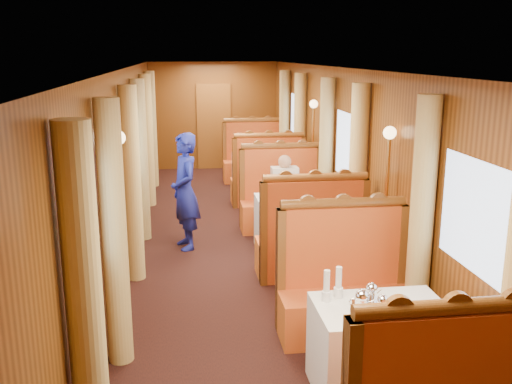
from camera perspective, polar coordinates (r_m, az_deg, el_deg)
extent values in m
cube|color=brown|center=(13.59, -4.22, 6.54)|extent=(0.80, 0.04, 2.00)
cube|color=white|center=(4.87, 12.26, -15.13)|extent=(1.05, 0.72, 0.75)
cube|color=#B22A13|center=(3.71, 18.93, -16.98)|extent=(1.30, 0.12, 0.80)
cylinder|color=brown|center=(3.51, 19.49, -10.77)|extent=(1.23, 0.10, 0.10)
cube|color=#B22A13|center=(5.73, 8.95, -11.99)|extent=(1.30, 0.55, 0.45)
cube|color=#B22A13|center=(5.69, 8.57, -5.39)|extent=(1.30, 0.12, 0.80)
cylinder|color=brown|center=(5.56, 8.73, -1.10)|extent=(1.23, 0.10, 0.10)
cube|color=white|center=(7.99, 3.86, -3.19)|extent=(1.05, 0.72, 0.75)
cube|color=#B22A13|center=(7.16, 5.34, -6.53)|extent=(1.30, 0.55, 0.45)
cube|color=#B22A13|center=(6.77, 5.86, -2.18)|extent=(1.30, 0.12, 0.80)
cylinder|color=brown|center=(6.66, 5.95, 1.46)|extent=(1.23, 0.10, 0.10)
cube|color=#B22A13|center=(8.93, 2.64, -2.35)|extent=(1.30, 0.55, 0.45)
cube|color=#B22A13|center=(8.98, 2.45, 1.86)|extent=(1.30, 0.12, 0.80)
cylinder|color=brown|center=(8.90, 2.47, 4.63)|extent=(1.23, 0.10, 0.10)
cube|color=white|center=(11.34, 0.38, 1.92)|extent=(1.05, 0.72, 0.75)
cube|color=#B22A13|center=(10.45, 1.10, 0.06)|extent=(1.30, 0.55, 0.45)
cube|color=#B22A13|center=(10.11, 1.30, 3.22)|extent=(1.30, 0.12, 0.80)
cylinder|color=brown|center=(10.04, 1.31, 5.68)|extent=(1.23, 0.10, 0.10)
cube|color=#B22A13|center=(12.29, -0.23, 2.14)|extent=(1.30, 0.55, 0.45)
cube|color=#B22A13|center=(12.39, -0.36, 5.17)|extent=(1.30, 0.12, 0.80)
cylinder|color=brown|center=(12.33, -0.37, 7.19)|extent=(1.23, 0.10, 0.10)
cube|color=silver|center=(4.64, 11.71, -11.32)|extent=(0.40, 0.34, 0.01)
cylinder|color=white|center=(4.69, 16.87, -11.34)|extent=(0.20, 0.20, 0.01)
cylinder|color=white|center=(4.70, 7.04, -10.30)|extent=(0.08, 0.08, 0.08)
cylinder|color=white|center=(4.65, 7.09, -8.81)|extent=(0.05, 0.05, 0.18)
cylinder|color=white|center=(4.78, 8.22, -9.92)|extent=(0.08, 0.08, 0.08)
cylinder|color=white|center=(4.73, 8.28, -8.44)|extent=(0.05, 0.05, 0.18)
cylinder|color=silver|center=(7.84, 3.76, -0.14)|extent=(0.06, 0.06, 0.14)
cylinder|color=silver|center=(11.28, 0.17, 4.17)|extent=(0.06, 0.06, 0.14)
cylinder|color=#D4B96C|center=(3.60, -16.67, -11.91)|extent=(0.22, 0.22, 2.35)
cylinder|color=#D4B96C|center=(5.04, -14.00, -4.27)|extent=(0.22, 0.22, 2.35)
cylinder|color=#D4B96C|center=(5.46, 16.19, -3.04)|extent=(0.22, 0.22, 2.35)
cylinder|color=#D4B96C|center=(6.91, -12.31, 0.68)|extent=(0.22, 0.22, 2.35)
cylinder|color=#D4B96C|center=(8.43, -11.50, 3.06)|extent=(0.22, 0.22, 2.35)
cylinder|color=#D4B96C|center=(7.21, 10.09, 1.34)|extent=(0.22, 0.22, 2.35)
cylinder|color=#D4B96C|center=(8.68, 7.01, 3.54)|extent=(0.22, 0.22, 2.35)
cylinder|color=#D4B96C|center=(10.34, -10.82, 5.03)|extent=(0.22, 0.22, 2.35)
cylinder|color=#D4B96C|center=(11.88, -10.43, 6.16)|extent=(0.22, 0.22, 2.35)
cylinder|color=#D4B96C|center=(10.55, 4.38, 5.41)|extent=(0.22, 0.22, 2.35)
cylinder|color=#D4B96C|center=(12.06, 2.86, 6.48)|extent=(0.22, 0.22, 2.35)
cylinder|color=#BF8C3F|center=(6.04, -13.08, -3.71)|extent=(0.04, 0.04, 1.85)
sphere|color=#FFD18C|center=(5.83, -13.59, 5.29)|extent=(0.14, 0.14, 0.14)
cylinder|color=#BF8C3F|center=(6.39, 12.77, -2.71)|extent=(0.04, 0.04, 1.85)
sphere|color=#FFD18C|center=(6.20, 13.24, 5.79)|extent=(0.14, 0.14, 0.14)
cylinder|color=#BF8C3F|center=(9.43, -11.17, 2.64)|extent=(0.04, 0.04, 1.85)
sphere|color=#FFD18C|center=(9.30, -11.45, 8.43)|extent=(0.14, 0.14, 0.14)
cylinder|color=#BF8C3F|center=(9.66, 5.65, 3.10)|extent=(0.04, 0.04, 1.85)
sphere|color=#FFD18C|center=(9.53, 5.79, 8.75)|extent=(0.14, 0.14, 0.14)
imported|color=navy|center=(8.00, -7.12, 0.05)|extent=(0.54, 0.68, 1.64)
cube|color=beige|center=(8.65, 2.86, 0.71)|extent=(0.40, 0.24, 0.55)
sphere|color=tan|center=(8.58, 2.89, 3.06)|extent=(0.20, 0.20, 0.20)
cube|color=beige|center=(8.54, 3.05, -1.05)|extent=(0.36, 0.30, 0.14)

